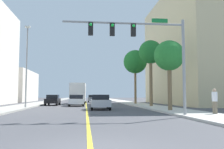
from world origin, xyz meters
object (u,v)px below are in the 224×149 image
Objects in this scene: car_gray at (92,98)px; car_silver at (100,102)px; car_black at (53,100)px; delivery_truck at (78,93)px; palm_mid at (151,53)px; palm_far at (135,62)px; pedestrian at (215,101)px; palm_near at (169,56)px; car_white at (76,100)px; traffic_signal_mast at (145,42)px; street_lamp at (27,62)px.

car_gray is 0.87× the size of car_silver.
car_black is 0.45× the size of delivery_truck.
palm_far is (-0.23, 8.25, -0.01)m from palm_mid.
palm_far is at bearing -170.57° from car_black.
car_gray is 2.22× the size of pedestrian.
palm_far is at bearing 91.60° from palm_mid.
palm_far is at bearing -65.33° from car_gray.
palm_mid is (0.55, 8.25, 1.71)m from palm_near.
car_black reaches higher than car_white.
car_silver is at bearing 121.18° from car_black.
traffic_signal_mast is 10.33m from car_silver.
car_white is at bearing -88.90° from delivery_truck.
car_black is (-5.96, -15.37, -0.00)m from car_gray.
street_lamp is 1.12× the size of palm_mid.
palm_mid is (3.92, 13.20, 1.59)m from traffic_signal_mast.
car_silver reaches higher than car_white.
delivery_truck is 4.98× the size of pedestrian.
car_gray is (-5.85, 30.20, -4.04)m from palm_near.
street_lamp reaches higher than pedestrian.
palm_mid is at bearing -88.40° from palm_far.
car_black is 23.51m from pedestrian.
palm_near is 0.77× the size of palm_mid.
palm_far is 16.08m from car_gray.
palm_near reaches higher than car_black.
traffic_signal_mast is 1.00× the size of palm_far.
car_white is 18.07m from car_gray.
street_lamp reaches higher than car_black.
palm_far reaches higher than palm_near.
traffic_signal_mast is 13.86m from palm_mid.
delivery_truck is at bearing 100.13° from car_silver.
traffic_signal_mast is at bearing -106.55° from palm_mid.
car_gray is at bearing 79.29° from car_white.
car_white is at bearing -154.56° from palm_far.
street_lamp reaches higher than car_gray.
car_black is (-12.13, -1.67, -5.74)m from palm_far.
traffic_signal_mast is at bearing -36.06° from pedestrian.
delivery_truck reaches higher than car_silver.
palm_mid is 2.05× the size of car_gray.
pedestrian is (5.03, 0.51, -3.90)m from traffic_signal_mast.
car_gray is (2.61, 17.88, 0.01)m from car_white.
palm_near is 0.70× the size of delivery_truck.
delivery_truck is (5.23, 14.25, -3.26)m from street_lamp.
car_silver is (-2.40, 9.15, -4.15)m from traffic_signal_mast.
delivery_truck is at bearing 101.00° from traffic_signal_mast.
pedestrian is (1.33, -20.94, -5.48)m from palm_far.
palm_far reaches higher than delivery_truck.
pedestrian is (13.47, -19.27, 0.26)m from car_black.
street_lamp is at bearing 78.79° from car_black.
car_silver is 2.55× the size of pedestrian.
delivery_truck is (-8.42, 20.99, -3.05)m from palm_near.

